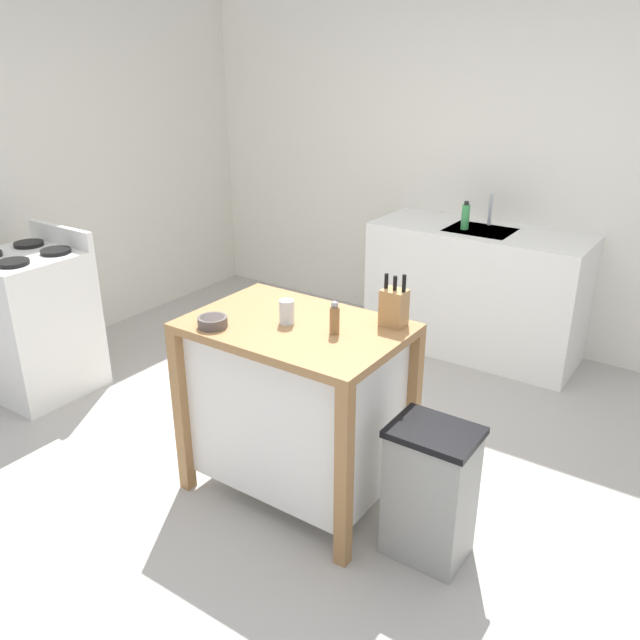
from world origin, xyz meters
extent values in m
plane|color=#ADA8A0|center=(0.00, 0.00, 0.00)|extent=(6.22, 6.22, 0.00)
cube|color=silver|center=(0.00, 2.35, 1.30)|extent=(5.22, 0.10, 2.60)
cube|color=silver|center=(-2.61, 0.88, 1.30)|extent=(0.10, 2.95, 2.60)
cube|color=#9E7042|center=(-0.07, -0.06, 0.88)|extent=(0.99, 0.67, 0.04)
cube|color=white|center=(-0.07, -0.06, 0.48)|extent=(0.89, 0.57, 0.76)
cube|color=#9E7042|center=(-0.54, -0.37, 0.43)|extent=(0.06, 0.06, 0.86)
cube|color=#9E7042|center=(0.40, -0.37, 0.43)|extent=(0.06, 0.06, 0.86)
cube|color=#9E7042|center=(-0.54, 0.25, 0.43)|extent=(0.06, 0.06, 0.86)
cube|color=#9E7042|center=(0.40, 0.25, 0.43)|extent=(0.06, 0.06, 0.86)
cube|color=#AD7F4C|center=(0.31, 0.18, 0.99)|extent=(0.11, 0.09, 0.17)
cylinder|color=black|center=(0.26, 0.18, 1.11)|extent=(0.02, 0.02, 0.07)
cylinder|color=black|center=(0.31, 0.18, 1.11)|extent=(0.02, 0.02, 0.06)
cylinder|color=black|center=(0.35, 0.18, 1.11)|extent=(0.02, 0.02, 0.08)
cylinder|color=#564C47|center=(-0.36, -0.29, 0.93)|extent=(0.13, 0.13, 0.05)
cylinder|color=#342D2A|center=(-0.36, -0.29, 0.95)|extent=(0.11, 0.11, 0.01)
cylinder|color=silver|center=(-0.11, -0.07, 0.96)|extent=(0.07, 0.07, 0.11)
cylinder|color=olive|center=(0.14, -0.05, 0.97)|extent=(0.04, 0.04, 0.12)
sphere|color=#99999E|center=(0.14, -0.05, 1.04)|extent=(0.03, 0.03, 0.03)
cube|color=gray|center=(0.67, -0.10, 0.30)|extent=(0.34, 0.26, 0.60)
cube|color=black|center=(0.67, -0.10, 0.61)|extent=(0.36, 0.28, 0.03)
cube|color=white|center=(0.01, 2.00, 0.46)|extent=(1.49, 0.60, 0.91)
cube|color=silver|center=(0.01, 1.98, 0.90)|extent=(0.44, 0.36, 0.03)
cylinder|color=#B7BCC1|center=(0.01, 2.14, 1.02)|extent=(0.02, 0.02, 0.22)
cylinder|color=green|center=(-0.09, 1.93, 1.00)|extent=(0.05, 0.05, 0.17)
cylinder|color=black|center=(-0.09, 1.93, 1.09)|extent=(0.03, 0.03, 0.02)
cube|color=white|center=(-2.06, -0.15, 0.46)|extent=(0.60, 0.60, 0.91)
cube|color=white|center=(-2.06, 0.13, 0.97)|extent=(0.60, 0.04, 0.12)
cylinder|color=black|center=(-1.92, -0.29, 0.92)|extent=(0.18, 0.18, 0.02)
cylinder|color=black|center=(-2.20, -0.01, 0.92)|extent=(0.18, 0.18, 0.02)
cylinder|color=black|center=(-1.92, -0.01, 0.92)|extent=(0.18, 0.18, 0.02)
camera|label=1|loc=(1.55, -2.23, 2.05)|focal=36.26mm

